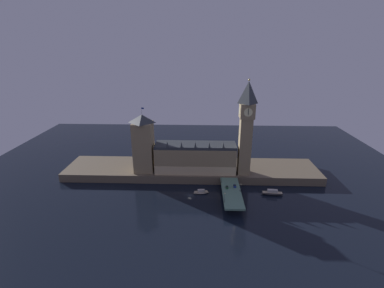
{
  "coord_description": "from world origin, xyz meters",
  "views": [
    {
      "loc": [
        8.16,
        -186.48,
        107.84
      ],
      "look_at": [
        1.07,
        20.0,
        34.64
      ],
      "focal_mm": 26.0,
      "sensor_mm": 36.0,
      "label": 1
    }
  ],
  "objects": [
    {
      "name": "victoria_tower",
      "position": [
        -39.65,
        29.45,
        31.5
      ],
      "size": [
        16.22,
        16.22,
        54.93
      ],
      "color": "#8E7A56",
      "rests_on": "embankment"
    },
    {
      "name": "pedestrian_near_rail",
      "position": [
        25.12,
        -17.36,
        7.52
      ],
      "size": [
        0.38,
        0.38,
        1.61
      ],
      "color": "black",
      "rests_on": "bridge"
    },
    {
      "name": "boat_upstream",
      "position": [
        8.68,
        3.38,
        1.2
      ],
      "size": [
        12.21,
        5.59,
        3.27
      ],
      "color": "#B2A893",
      "rests_on": "ground_plane"
    },
    {
      "name": "embankment",
      "position": [
        0.0,
        39.0,
        3.46
      ],
      "size": [
        220.0,
        42.0,
        6.92
      ],
      "color": "brown",
      "rests_on": "ground_plane"
    },
    {
      "name": "street_lamp_near",
      "position": [
        24.72,
        -19.72,
        11.14
      ],
      "size": [
        1.34,
        0.6,
        7.16
      ],
      "color": "#2D3333",
      "rests_on": "bridge"
    },
    {
      "name": "ground_plane",
      "position": [
        0.0,
        0.0,
        0.0
      ],
      "size": [
        400.0,
        400.0,
        0.0
      ],
      "primitive_type": "plane",
      "color": "black"
    },
    {
      "name": "street_lamp_mid",
      "position": [
        37.6,
        -5.0,
        10.86
      ],
      "size": [
        1.34,
        0.6,
        6.71
      ],
      "color": "#2D3333",
      "rests_on": "bridge"
    },
    {
      "name": "car_northbound_lead",
      "position": [
        28.14,
        0.63,
        7.33
      ],
      "size": [
        1.91,
        3.97,
        1.42
      ],
      "color": "#235633",
      "rests_on": "bridge"
    },
    {
      "name": "street_lamp_far",
      "position": [
        24.72,
        9.72,
        10.64
      ],
      "size": [
        1.34,
        0.6,
        6.35
      ],
      "color": "#2D3333",
      "rests_on": "bridge"
    },
    {
      "name": "pedestrian_mid_walk",
      "position": [
        37.2,
        -3.98,
        7.59
      ],
      "size": [
        0.38,
        0.38,
        1.74
      ],
      "color": "black",
      "rests_on": "bridge"
    },
    {
      "name": "car_southbound_trail",
      "position": [
        34.18,
        2.62,
        7.37
      ],
      "size": [
        1.97,
        4.15,
        1.49
      ],
      "color": "navy",
      "rests_on": "bridge"
    },
    {
      "name": "boat_downstream",
      "position": [
        63.12,
        3.1,
        1.62
      ],
      "size": [
        16.99,
        5.31,
        4.44
      ],
      "color": "#28282D",
      "rests_on": "ground_plane"
    },
    {
      "name": "parliament_hall",
      "position": [
        3.58,
        30.44,
        18.92
      ],
      "size": [
        67.01,
        20.23,
        28.87
      ],
      "color": "#8E7A56",
      "rests_on": "embankment"
    },
    {
      "name": "bridge",
      "position": [
        31.16,
        -5.0,
        4.64
      ],
      "size": [
        13.73,
        46.0,
        6.67
      ],
      "color": "slate",
      "rests_on": "ground_plane"
    },
    {
      "name": "clock_tower",
      "position": [
        43.64,
        26.27,
        48.13
      ],
      "size": [
        11.76,
        11.87,
        77.74
      ],
      "color": "#8E7A56",
      "rests_on": "embankment"
    }
  ]
}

